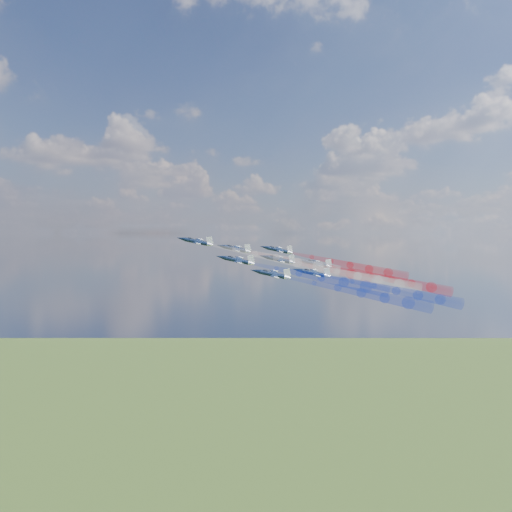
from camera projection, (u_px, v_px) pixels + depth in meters
jet_lead at (196, 242)px, 174.40m from camera, size 14.02×13.63×6.21m
trail_lead at (276, 258)px, 175.17m from camera, size 32.13×24.91×11.62m
jet_inner_left at (237, 260)px, 164.18m from camera, size 14.02×13.63×6.21m
trail_inner_left at (321, 278)px, 164.95m from camera, size 32.13×24.91×11.62m
jet_inner_right at (235, 249)px, 182.45m from camera, size 14.02×13.63×6.21m
trail_inner_right at (311, 265)px, 183.22m from camera, size 32.13×24.91×11.62m
jet_outer_left at (272, 274)px, 155.30m from camera, size 14.02×13.63×6.21m
trail_outer_left at (361, 293)px, 156.07m from camera, size 32.13×24.91×11.62m
jet_center_third at (279, 259)px, 175.11m from camera, size 14.02×13.63×6.21m
trail_center_third at (358, 276)px, 175.88m from camera, size 32.13×24.91×11.62m
jet_outer_right at (278, 250)px, 191.64m from camera, size 14.02×13.63×6.21m
trail_outer_right at (350, 265)px, 192.41m from camera, size 32.13×24.91×11.62m
jet_rear_left at (313, 273)px, 166.18m from camera, size 14.02×13.63×6.21m
trail_rear_left at (396, 290)px, 166.95m from camera, size 32.13×24.91×11.62m
jet_rear_right at (316, 264)px, 182.85m from camera, size 14.02×13.63×6.21m
trail_rear_right at (392, 280)px, 183.62m from camera, size 32.13×24.91×11.62m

